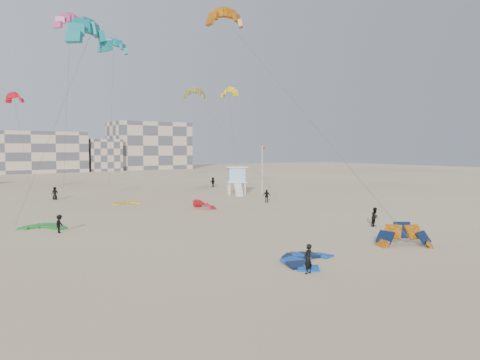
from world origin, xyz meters
TOP-DOWN VIEW (x-y plane):
  - ground at (0.00, 0.00)m, footprint 320.00×320.00m
  - kite_ground_blue at (3.15, 2.82)m, footprint 6.06×6.13m
  - kite_ground_orange at (12.25, 2.31)m, footprint 5.71×5.69m
  - kite_ground_green at (-7.72, 25.40)m, footprint 5.43×5.48m
  - kite_ground_red_far at (11.10, 29.26)m, footprint 3.81×3.69m
  - kite_ground_yellow at (5.29, 39.01)m, footprint 3.32×3.50m
  - kitesurfer_main at (1.27, 0.83)m, footprint 0.71×0.55m
  - kitesurfer_b at (17.42, 9.18)m, footprint 0.98×0.84m
  - kitesurfer_c at (-7.05, 22.27)m, footprint 1.07×1.15m
  - kitesurfer_d at (21.05, 29.76)m, footprint 0.95×1.06m
  - kitesurfer_e at (-1.05, 49.20)m, footprint 0.88×0.58m
  - kitesurfer_f at (28.43, 55.32)m, footprint 0.60×1.66m
  - kite_fly_teal_a at (-4.68, 20.61)m, footprint 8.78×5.79m
  - kite_fly_orange at (11.16, 24.56)m, footprint 4.96×26.57m
  - kite_fly_pink at (-1.58, 37.57)m, footprint 4.33×10.13m
  - kite_fly_olive at (16.68, 41.14)m, footprint 6.38×15.58m
  - kite_fly_yellow at (29.57, 51.42)m, footprint 4.85×4.14m
  - kite_fly_teal_b at (9.53, 54.27)m, footprint 4.88×5.35m
  - kite_fly_red at (-4.41, 57.61)m, footprint 4.07×4.15m
  - lifeguard_tower_near at (23.70, 40.65)m, footprint 4.16×6.53m
  - flagpole at (26.98, 38.47)m, footprint 0.62×0.09m
  - condo_mid at (10.00, 130.00)m, footprint 32.00×16.00m
  - condo_east at (50.00, 132.00)m, footprint 26.00×14.00m
  - condo_fill_right at (32.00, 128.00)m, footprint 10.00×10.00m

SIDE VIEW (x-z plane):
  - ground at x=0.00m, z-range 0.00..0.00m
  - kite_ground_blue at x=3.15m, z-range -0.55..0.55m
  - kite_ground_orange at x=12.25m, z-range -2.05..2.05m
  - kite_ground_green at x=-7.72m, z-range -0.44..0.44m
  - kite_ground_red_far at x=11.10m, z-range -1.58..1.58m
  - kite_ground_yellow at x=5.29m, z-range -0.29..0.29m
  - kitesurfer_c at x=-7.05m, z-range 0.00..1.56m
  - kitesurfer_main at x=1.27m, z-range 0.00..1.71m
  - kitesurfer_d at x=21.05m, z-range 0.00..1.72m
  - kitesurfer_b at x=17.42m, z-range 0.00..1.75m
  - kitesurfer_f at x=28.43m, z-range 0.00..1.77m
  - kitesurfer_e at x=-1.05m, z-range 0.00..1.81m
  - lifeguard_tower_near at x=23.70m, z-range -0.02..4.34m
  - flagpole at x=26.98m, z-range 0.20..7.79m
  - condo_fill_right at x=32.00m, z-range 0.00..10.00m
  - condo_mid at x=10.00m, z-range 0.00..12.00m
  - condo_east at x=50.00m, z-range 0.00..16.00m
  - kite_fly_red at x=-4.41m, z-range 7.14..21.76m
  - kite_fly_olive at x=16.68m, z-range 7.44..22.46m
  - kite_fly_teal_a at x=-4.68m, z-range 7.89..24.71m
  - kite_fly_yellow at x=29.57m, z-range 8.37..25.52m
  - kite_fly_orange at x=11.16m, z-range 10.28..31.75m
  - kite_fly_pink at x=-1.58m, z-range 10.66..32.07m
  - kite_fly_teal_b at x=9.53m, z-range 11.22..34.71m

